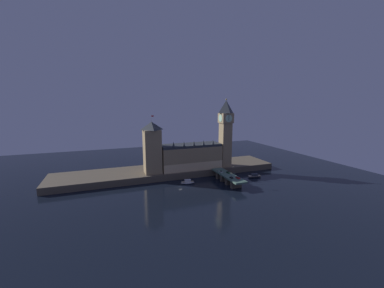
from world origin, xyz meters
TOP-DOWN VIEW (x-y plane):
  - ground_plane at (0.00, 0.00)m, footprint 400.00×400.00m
  - embankment at (0.00, 39.00)m, footprint 220.00×42.00m
  - parliament_hall at (20.73, 31.38)m, footprint 60.16×22.13m
  - clock_tower at (56.92, 26.59)m, footprint 12.51×12.62m
  - victoria_tower at (-17.93, 29.06)m, footprint 15.42×15.42m
  - bridge at (43.35, -5.00)m, footprint 11.14×46.00m
  - car_northbound_lead at (40.90, 3.78)m, footprint 2.08×4.10m
  - car_northbound_trail at (40.90, -15.24)m, footprint 1.88×3.98m
  - car_southbound_lead at (45.80, -17.65)m, footprint 2.04×4.76m
  - car_southbound_trail at (45.80, -0.62)m, footprint 1.94×4.51m
  - pedestrian_mid_walk at (48.25, -7.79)m, footprint 0.38×0.38m
  - pedestrian_far_rail at (38.44, 6.43)m, footprint 0.38×0.38m
  - street_lamp_near at (38.04, -19.72)m, footprint 1.34×0.60m
  - street_lamp_mid at (48.65, -5.00)m, footprint 1.34×0.60m
  - boat_upstream at (8.27, 4.77)m, footprint 12.65×5.85m
  - boat_downstream at (74.69, -0.84)m, footprint 14.21×6.79m

SIDE VIEW (x-z plane):
  - ground_plane at x=0.00m, z-range 0.00..0.00m
  - boat_downstream at x=74.69m, z-range -0.48..3.10m
  - boat_upstream at x=8.27m, z-range -0.51..3.31m
  - embankment at x=0.00m, z-range 0.00..6.16m
  - bridge at x=43.35m, z-range 1.14..8.56m
  - car_southbound_trail at x=45.80m, z-range 7.38..8.69m
  - car_northbound_lead at x=40.90m, z-range 7.38..8.70m
  - car_northbound_trail at x=40.90m, z-range 7.37..8.71m
  - car_southbound_lead at x=45.80m, z-range 7.37..8.96m
  - pedestrian_mid_walk at x=48.25m, z-range 7.46..9.11m
  - pedestrian_far_rail at x=38.44m, z-range 7.47..9.22m
  - street_lamp_near at x=38.04m, z-range 8.23..14.71m
  - street_lamp_mid at x=48.65m, z-range 8.32..15.52m
  - parliament_hall at x=20.73m, z-range 3.67..33.15m
  - victoria_tower at x=-17.93m, z-range 3.28..57.25m
  - clock_tower at x=56.92m, z-range 8.07..77.13m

